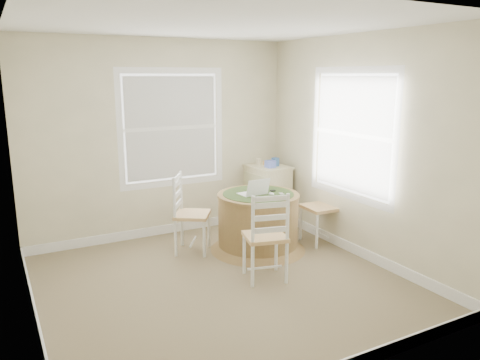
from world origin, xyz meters
TOP-DOWN VIEW (x-y plane):
  - room at (0.17, 0.16)m, footprint 3.64×3.64m
  - round_table at (0.84, 0.67)m, footprint 1.18×1.18m
  - chair_left at (0.09, 1.00)m, footprint 0.57×0.57m
  - chair_near at (0.46, -0.10)m, footprint 0.51×0.49m
  - chair_right at (1.67, 0.51)m, footprint 0.42×0.43m
  - laptop at (0.76, 0.67)m, footprint 0.33×0.29m
  - mouse at (0.96, 0.57)m, footprint 0.08×0.10m
  - phone at (1.08, 0.53)m, footprint 0.07×0.10m
  - keys at (1.05, 0.68)m, footprint 0.07×0.06m
  - corner_chest at (1.49, 1.53)m, footprint 0.55×0.68m
  - tissue_box at (1.44, 1.37)m, footprint 0.13×0.13m
  - box_yellow at (1.54, 1.57)m, footprint 0.16×0.11m
  - box_blue at (1.58, 1.43)m, footprint 0.09×0.09m
  - cup_cream at (1.41, 1.66)m, footprint 0.07×0.07m

SIDE VIEW (x-z plane):
  - round_table at x=0.84m, z-range 0.03..0.75m
  - corner_chest at x=1.49m, z-range 0.00..0.86m
  - chair_left at x=0.09m, z-range 0.00..0.95m
  - chair_near at x=0.46m, z-range 0.00..0.95m
  - chair_right at x=1.67m, z-range 0.00..0.95m
  - phone at x=1.08m, z-range 0.71..0.72m
  - keys at x=1.05m, z-range 0.71..0.73m
  - mouse at x=0.96m, z-range 0.71..0.74m
  - laptop at x=0.76m, z-range 0.64..0.86m
  - box_yellow at x=1.54m, z-range 0.86..0.92m
  - cup_cream at x=1.41m, z-range 0.86..0.95m
  - tissue_box at x=1.44m, z-range 0.86..0.96m
  - box_blue at x=1.58m, z-range 0.86..0.98m
  - room at x=0.17m, z-range -0.02..2.62m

